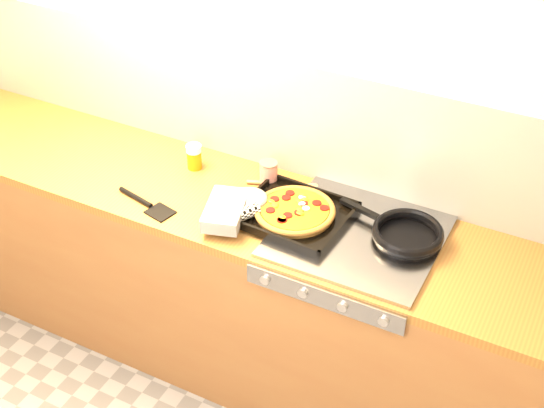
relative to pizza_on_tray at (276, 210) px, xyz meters
The scene contains 9 objects.
room_shell 0.41m from the pizza_on_tray, 111.35° to the left, with size 3.20×3.20×3.20m.
counter_run 0.51m from the pizza_on_tray, 162.62° to the left, with size 3.20×0.62×0.90m.
stovetop 0.33m from the pizza_on_tray, ahead, with size 0.60×0.56×0.02m, color gray.
pizza_on_tray is the anchor object (origin of this frame).
frying_pan 0.50m from the pizza_on_tray, 11.23° to the left, with size 0.46×0.32×0.04m.
tomato_can 0.24m from the pizza_on_tray, 124.34° to the left, with size 0.09×0.09×0.11m.
juice_glass 0.50m from the pizza_on_tray, 160.96° to the left, with size 0.07×0.07×0.11m.
wooden_spoon 0.23m from the pizza_on_tray, 102.48° to the left, with size 0.29×0.13×0.02m.
black_spatula 0.52m from the pizza_on_tray, 162.96° to the right, with size 0.29×0.11×0.02m.
Camera 1 is at (1.17, -1.00, 2.68)m, focal length 50.00 mm.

